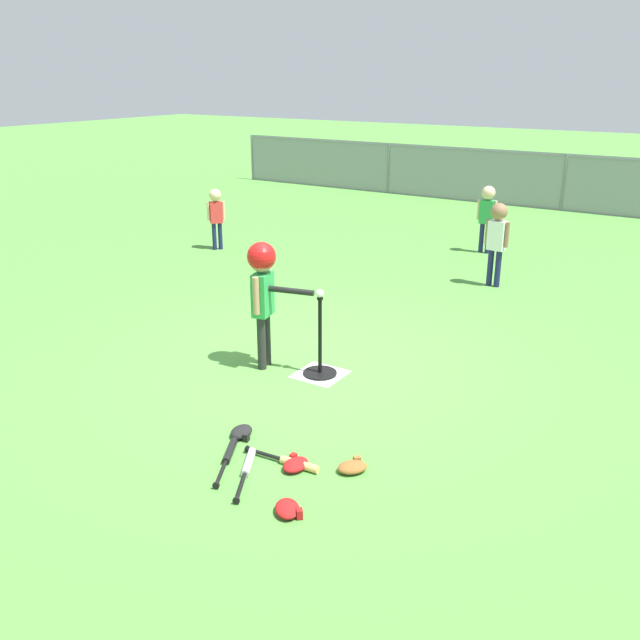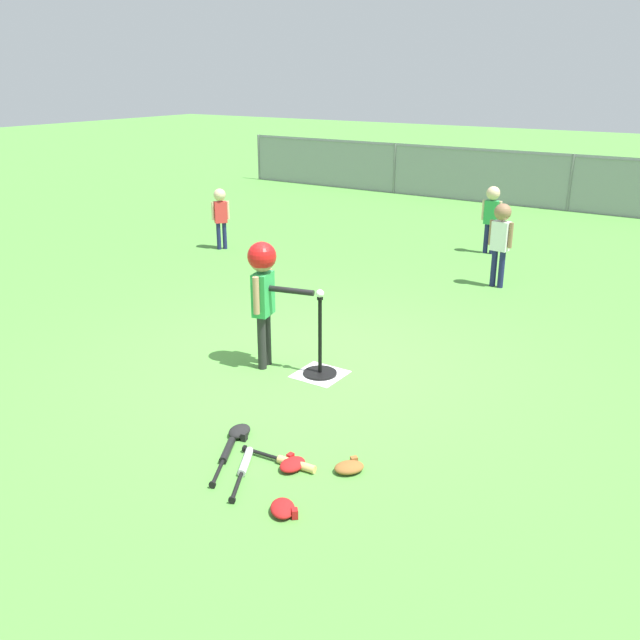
# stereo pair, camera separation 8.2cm
# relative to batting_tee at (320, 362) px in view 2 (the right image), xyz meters

# --- Properties ---
(ground_plane) EXTENTS (60.00, 60.00, 0.00)m
(ground_plane) POSITION_rel_batting_tee_xyz_m (-0.16, 0.15, -0.13)
(ground_plane) COLOR #51933D
(home_plate) EXTENTS (0.44, 0.44, 0.01)m
(home_plate) POSITION_rel_batting_tee_xyz_m (0.00, 0.00, -0.13)
(home_plate) COLOR white
(home_plate) RESTS_ON ground_plane
(batting_tee) EXTENTS (0.32, 0.32, 0.77)m
(batting_tee) POSITION_rel_batting_tee_xyz_m (0.00, 0.00, 0.00)
(batting_tee) COLOR black
(batting_tee) RESTS_ON ground_plane
(baseball_on_tee) EXTENTS (0.07, 0.07, 0.07)m
(baseball_on_tee) POSITION_rel_batting_tee_xyz_m (0.00, 0.00, 0.68)
(baseball_on_tee) COLOR white
(baseball_on_tee) RESTS_ON batting_tee
(batter_child) EXTENTS (0.64, 0.35, 1.24)m
(batter_child) POSITION_rel_batting_tee_xyz_m (-0.55, -0.13, 0.75)
(batter_child) COLOR #262626
(batter_child) RESTS_ON ground_plane
(fielder_deep_right) EXTENTS (0.31, 0.21, 1.05)m
(fielder_deep_right) POSITION_rel_batting_tee_xyz_m (-0.29, 5.29, 0.55)
(fielder_deep_right) COLOR #191E4C
(fielder_deep_right) RESTS_ON ground_plane
(fielder_deep_center) EXTENTS (0.21, 0.24, 0.97)m
(fielder_deep_center) POSITION_rel_batting_tee_xyz_m (-3.99, 3.20, 0.50)
(fielder_deep_center) COLOR #191E4C
(fielder_deep_center) RESTS_ON ground_plane
(fielder_near_right) EXTENTS (0.33, 0.22, 1.11)m
(fielder_near_right) POSITION_rel_batting_tee_xyz_m (0.43, 3.64, 0.59)
(fielder_near_right) COLOR #191E4C
(fielder_near_right) RESTS_ON ground_plane
(spare_bat_silver) EXTENTS (0.35, 0.59, 0.06)m
(spare_bat_silver) POSITION_rel_batting_tee_xyz_m (0.45, -1.69, -0.10)
(spare_bat_silver) COLOR silver
(spare_bat_silver) RESTS_ON ground_plane
(spare_bat_wood) EXTENTS (0.62, 0.10, 0.06)m
(spare_bat_wood) POSITION_rel_batting_tee_xyz_m (0.68, -1.46, -0.10)
(spare_bat_wood) COLOR #DBB266
(spare_bat_wood) RESTS_ON ground_plane
(spare_bat_black) EXTENTS (0.33, 0.57, 0.06)m
(spare_bat_black) POSITION_rel_batting_tee_xyz_m (0.23, -1.64, -0.10)
(spare_bat_black) COLOR black
(spare_bat_black) RESTS_ON ground_plane
(glove_by_plate) EXTENTS (0.27, 0.27, 0.07)m
(glove_by_plate) POSITION_rel_batting_tee_xyz_m (0.99, -1.94, -0.09)
(glove_by_plate) COLOR #B21919
(glove_by_plate) RESTS_ON ground_plane
(glove_near_bats) EXTENTS (0.26, 0.27, 0.07)m
(glove_near_bats) POSITION_rel_batting_tee_xyz_m (1.09, -1.28, -0.09)
(glove_near_bats) COLOR brown
(glove_near_bats) RESTS_ON ground_plane
(glove_tossed_aside) EXTENTS (0.22, 0.25, 0.07)m
(glove_tossed_aside) POSITION_rel_batting_tee_xyz_m (0.10, -1.31, -0.09)
(glove_tossed_aside) COLOR black
(glove_tossed_aside) RESTS_ON ground_plane
(glove_outfield_drop) EXTENTS (0.18, 0.23, 0.07)m
(glove_outfield_drop) POSITION_rel_batting_tee_xyz_m (0.73, -1.47, -0.09)
(glove_outfield_drop) COLOR #B21919
(glove_outfield_drop) RESTS_ON ground_plane
(outfield_fence) EXTENTS (16.06, 0.06, 1.15)m
(outfield_fence) POSITION_rel_batting_tee_xyz_m (-0.16, 9.51, 0.49)
(outfield_fence) COLOR slate
(outfield_fence) RESTS_ON ground_plane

